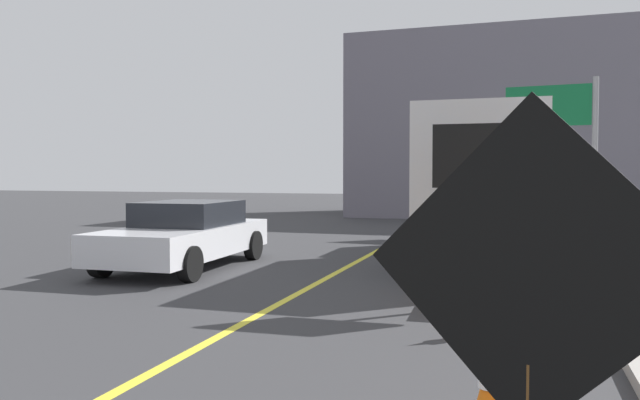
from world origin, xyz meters
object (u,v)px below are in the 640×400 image
at_px(highway_guide_sign, 568,128).
at_px(arrow_board_trailer, 486,274).
at_px(roadwork_sign, 530,276).
at_px(traffic_cone_mid_lane, 473,309).
at_px(pickup_car, 185,234).
at_px(box_truck, 486,182).
at_px(traffic_cone_near_sign, 490,389).

bearing_deg(highway_guide_sign, arrow_board_trailer, -99.41).
xyz_separation_m(roadwork_sign, traffic_cone_mid_lane, (-0.56, 4.45, -1.13)).
bearing_deg(roadwork_sign, highway_guide_sign, 85.42).
relative_size(pickup_car, traffic_cone_mid_lane, 6.71).
bearing_deg(roadwork_sign, box_truck, 93.80).
height_order(box_truck, traffic_cone_near_sign, box_truck).
bearing_deg(traffic_cone_near_sign, box_truck, 93.06).
height_order(highway_guide_sign, traffic_cone_near_sign, highway_guide_sign).
height_order(roadwork_sign, traffic_cone_near_sign, roadwork_sign).
bearing_deg(traffic_cone_mid_lane, highway_guide_sign, 81.59).
height_order(arrow_board_trailer, pickup_car, arrow_board_trailer).
relative_size(roadwork_sign, arrow_board_trailer, 0.86).
height_order(roadwork_sign, highway_guide_sign, highway_guide_sign).
bearing_deg(highway_guide_sign, pickup_car, -130.09).
relative_size(roadwork_sign, highway_guide_sign, 0.47).
height_order(arrow_board_trailer, traffic_cone_mid_lane, arrow_board_trailer).
relative_size(roadwork_sign, traffic_cone_mid_lane, 3.34).
height_order(roadwork_sign, traffic_cone_mid_lane, roadwork_sign).
distance_m(roadwork_sign, traffic_cone_near_sign, 2.19).
xyz_separation_m(box_truck, traffic_cone_mid_lane, (0.18, -6.68, -1.43)).
distance_m(box_truck, highway_guide_sign, 7.34).
bearing_deg(highway_guide_sign, roadwork_sign, -94.58).
relative_size(box_truck, highway_guide_sign, 1.47).
bearing_deg(box_truck, traffic_cone_near_sign, -86.94).
height_order(box_truck, highway_guide_sign, highway_guide_sign).
relative_size(box_truck, traffic_cone_mid_lane, 10.48).
xyz_separation_m(arrow_board_trailer, box_truck, (-0.25, 4.81, 1.29)).
relative_size(arrow_board_trailer, pickup_car, 0.58).
bearing_deg(box_truck, pickup_car, -154.48).
height_order(roadwork_sign, box_truck, box_truck).
bearing_deg(traffic_cone_near_sign, pickup_car, 134.92).
bearing_deg(traffic_cone_mid_lane, box_truck, 91.56).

